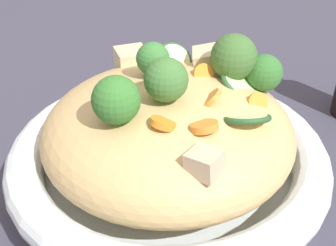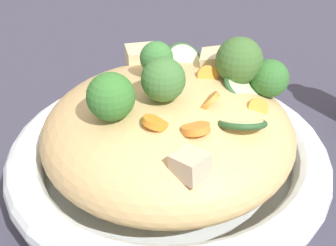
% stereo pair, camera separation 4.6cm
% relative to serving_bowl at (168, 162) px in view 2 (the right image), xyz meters
% --- Properties ---
extents(ground_plane, '(3.00, 3.00, 0.00)m').
position_rel_serving_bowl_xyz_m(ground_plane, '(0.00, 0.00, -0.03)').
color(ground_plane, '#3B3949').
extents(serving_bowl, '(0.34, 0.34, 0.06)m').
position_rel_serving_bowl_xyz_m(serving_bowl, '(0.00, 0.00, 0.00)').
color(serving_bowl, white).
rests_on(serving_bowl, ground_plane).
extents(noodle_heap, '(0.26, 0.26, 0.10)m').
position_rel_serving_bowl_xyz_m(noodle_heap, '(0.00, -0.00, 0.04)').
color(noodle_heap, tan).
rests_on(noodle_heap, serving_bowl).
extents(broccoli_florets, '(0.19, 0.16, 0.07)m').
position_rel_serving_bowl_xyz_m(broccoli_florets, '(-0.02, -0.01, 0.10)').
color(broccoli_florets, '#A0BF73').
rests_on(broccoli_florets, serving_bowl).
extents(carrot_coins, '(0.12, 0.12, 0.03)m').
position_rel_serving_bowl_xyz_m(carrot_coins, '(-0.03, 0.03, 0.09)').
color(carrot_coins, orange).
rests_on(carrot_coins, serving_bowl).
extents(zucchini_slices, '(0.13, 0.18, 0.03)m').
position_rel_serving_bowl_xyz_m(zucchini_slices, '(-0.05, -0.03, 0.08)').
color(zucchini_slices, beige).
rests_on(zucchini_slices, serving_bowl).
extents(chicken_chunks, '(0.13, 0.22, 0.04)m').
position_rel_serving_bowl_xyz_m(chicken_chunks, '(-0.00, -0.05, 0.08)').
color(chicken_chunks, beige).
rests_on(chicken_chunks, serving_bowl).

